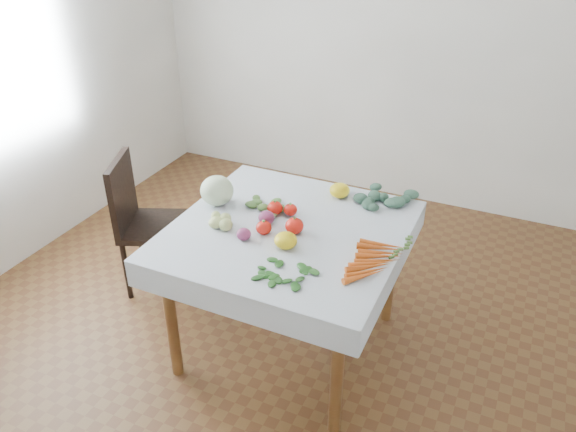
% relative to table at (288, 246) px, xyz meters
% --- Properties ---
extents(ground, '(4.00, 4.00, 0.00)m').
position_rel_table_xyz_m(ground, '(0.00, 0.00, -0.65)').
color(ground, brown).
extents(back_wall, '(4.00, 0.04, 2.70)m').
position_rel_table_xyz_m(back_wall, '(0.00, 2.00, 0.70)').
color(back_wall, white).
rests_on(back_wall, ground).
extents(table, '(1.00, 1.00, 0.75)m').
position_rel_table_xyz_m(table, '(0.00, 0.00, 0.00)').
color(table, brown).
rests_on(table, ground).
extents(tablecloth, '(1.12, 1.12, 0.01)m').
position_rel_table_xyz_m(tablecloth, '(0.00, 0.00, 0.10)').
color(tablecloth, white).
rests_on(tablecloth, table).
extents(chair, '(0.51, 0.51, 0.87)m').
position_rel_table_xyz_m(chair, '(-1.05, 0.15, -0.16)').
color(chair, black).
rests_on(chair, ground).
extents(cabbage, '(0.19, 0.19, 0.16)m').
position_rel_table_xyz_m(cabbage, '(-0.45, 0.08, 0.18)').
color(cabbage, '#E2F3CC').
rests_on(cabbage, tablecloth).
extents(tomato_a, '(0.08, 0.08, 0.07)m').
position_rel_table_xyz_m(tomato_a, '(-0.12, 0.10, 0.14)').
color(tomato_a, red).
rests_on(tomato_a, tablecloth).
extents(tomato_b, '(0.09, 0.09, 0.06)m').
position_rel_table_xyz_m(tomato_b, '(-0.05, 0.13, 0.13)').
color(tomato_b, red).
rests_on(tomato_b, tablecloth).
extents(tomato_c, '(0.10, 0.10, 0.07)m').
position_rel_table_xyz_m(tomato_c, '(-0.09, -0.09, 0.14)').
color(tomato_c, red).
rests_on(tomato_c, tablecloth).
extents(tomato_d, '(0.12, 0.12, 0.08)m').
position_rel_table_xyz_m(tomato_d, '(0.04, -0.02, 0.14)').
color(tomato_d, red).
rests_on(tomato_d, tablecloth).
extents(heirloom_back, '(0.14, 0.14, 0.08)m').
position_rel_table_xyz_m(heirloom_back, '(0.12, 0.42, 0.14)').
color(heirloom_back, yellow).
rests_on(heirloom_back, tablecloth).
extents(heirloom_front, '(0.11, 0.11, 0.08)m').
position_rel_table_xyz_m(heirloom_front, '(0.06, -0.16, 0.14)').
color(heirloom_front, yellow).
rests_on(heirloom_front, tablecloth).
extents(onion_a, '(0.10, 0.10, 0.07)m').
position_rel_table_xyz_m(onion_a, '(-0.12, -0.00, 0.14)').
color(onion_a, '#56183B').
rests_on(onion_a, tablecloth).
extents(onion_b, '(0.08, 0.08, 0.06)m').
position_rel_table_xyz_m(onion_b, '(-0.15, -0.18, 0.13)').
color(onion_b, '#56183B').
rests_on(onion_b, tablecloth).
extents(tomatillo_cluster, '(0.14, 0.14, 0.05)m').
position_rel_table_xyz_m(tomatillo_cluster, '(-0.32, -0.12, 0.13)').
color(tomatillo_cluster, '#ABB86A').
rests_on(tomatillo_cluster, tablecloth).
extents(carrot_bunch, '(0.21, 0.39, 0.03)m').
position_rel_table_xyz_m(carrot_bunch, '(0.48, -0.10, 0.12)').
color(carrot_bunch, '#CE5D16').
rests_on(carrot_bunch, tablecloth).
extents(kale_bunch, '(0.30, 0.29, 0.04)m').
position_rel_table_xyz_m(kale_bunch, '(0.35, 0.46, 0.12)').
color(kale_bunch, '#345640').
rests_on(kale_bunch, tablecloth).
extents(basil_bunch, '(0.26, 0.19, 0.01)m').
position_rel_table_xyz_m(basil_bunch, '(0.14, -0.36, 0.11)').
color(basil_bunch, '#225A1C').
rests_on(basil_bunch, tablecloth).
extents(dill_bunch, '(0.22, 0.22, 0.02)m').
position_rel_table_xyz_m(dill_bunch, '(-0.21, 0.15, 0.11)').
color(dill_bunch, '#537A38').
rests_on(dill_bunch, tablecloth).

